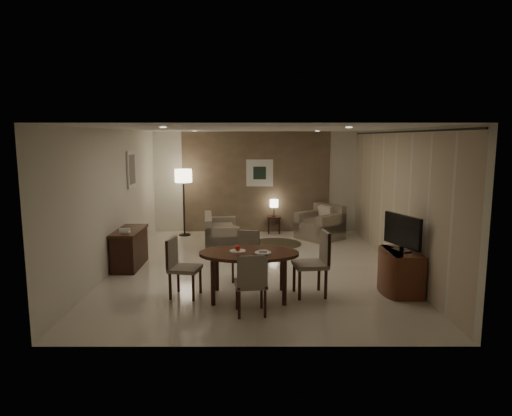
{
  "coord_description": "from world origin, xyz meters",
  "views": [
    {
      "loc": [
        -0.01,
        -8.76,
        2.53
      ],
      "look_at": [
        0.0,
        0.2,
        1.15
      ],
      "focal_mm": 32.0,
      "sensor_mm": 36.0,
      "label": 1
    }
  ],
  "objects_px": {
    "console_desk": "(130,248)",
    "sofa": "(221,230)",
    "dining_table": "(249,275)",
    "tv_cabinet": "(402,272)",
    "chair_left": "(185,268)",
    "side_table": "(274,225)",
    "chair_right": "(310,264)",
    "chair_near": "(251,283)",
    "chair_far": "(245,257)",
    "floor_lamp": "(184,203)",
    "armchair": "(320,222)"
  },
  "relations": [
    {
      "from": "chair_far",
      "to": "armchair",
      "type": "height_order",
      "value": "chair_far"
    },
    {
      "from": "armchair",
      "to": "chair_near",
      "type": "bearing_deg",
      "value": -58.61
    },
    {
      "from": "chair_near",
      "to": "chair_right",
      "type": "relative_size",
      "value": 0.87
    },
    {
      "from": "console_desk",
      "to": "tv_cabinet",
      "type": "bearing_deg",
      "value": -17.05
    },
    {
      "from": "console_desk",
      "to": "chair_near",
      "type": "bearing_deg",
      "value": -45.19
    },
    {
      "from": "console_desk",
      "to": "tv_cabinet",
      "type": "height_order",
      "value": "console_desk"
    },
    {
      "from": "floor_lamp",
      "to": "sofa",
      "type": "bearing_deg",
      "value": -46.76
    },
    {
      "from": "chair_near",
      "to": "side_table",
      "type": "distance_m",
      "value": 5.71
    },
    {
      "from": "tv_cabinet",
      "to": "side_table",
      "type": "bearing_deg",
      "value": 111.98
    },
    {
      "from": "chair_right",
      "to": "sofa",
      "type": "xyz_separation_m",
      "value": [
        -1.69,
        3.49,
        -0.17
      ]
    },
    {
      "from": "tv_cabinet",
      "to": "side_table",
      "type": "relative_size",
      "value": 1.98
    },
    {
      "from": "sofa",
      "to": "side_table",
      "type": "height_order",
      "value": "sofa"
    },
    {
      "from": "sofa",
      "to": "armchair",
      "type": "relative_size",
      "value": 1.61
    },
    {
      "from": "floor_lamp",
      "to": "chair_left",
      "type": "bearing_deg",
      "value": -81.02
    },
    {
      "from": "dining_table",
      "to": "sofa",
      "type": "bearing_deg",
      "value": 101.23
    },
    {
      "from": "chair_left",
      "to": "floor_lamp",
      "type": "relative_size",
      "value": 0.55
    },
    {
      "from": "sofa",
      "to": "armchair",
      "type": "distance_m",
      "value": 2.54
    },
    {
      "from": "tv_cabinet",
      "to": "floor_lamp",
      "type": "xyz_separation_m",
      "value": [
        -4.27,
        4.46,
        0.52
      ]
    },
    {
      "from": "dining_table",
      "to": "sofa",
      "type": "distance_m",
      "value": 3.67
    },
    {
      "from": "side_table",
      "to": "floor_lamp",
      "type": "relative_size",
      "value": 0.26
    },
    {
      "from": "dining_table",
      "to": "chair_left",
      "type": "distance_m",
      "value": 1.03
    },
    {
      "from": "side_table",
      "to": "armchair",
      "type": "bearing_deg",
      "value": -32.06
    },
    {
      "from": "chair_far",
      "to": "chair_left",
      "type": "bearing_deg",
      "value": -123.55
    },
    {
      "from": "dining_table",
      "to": "console_desk",
      "type": "bearing_deg",
      "value": 143.66
    },
    {
      "from": "chair_left",
      "to": "side_table",
      "type": "xyz_separation_m",
      "value": [
        1.62,
        4.95,
        -0.25
      ]
    },
    {
      "from": "console_desk",
      "to": "sofa",
      "type": "relative_size",
      "value": 0.78
    },
    {
      "from": "dining_table",
      "to": "tv_cabinet",
      "type": "bearing_deg",
      "value": 5.67
    },
    {
      "from": "tv_cabinet",
      "to": "sofa",
      "type": "height_order",
      "value": "sofa"
    },
    {
      "from": "dining_table",
      "to": "chair_right",
      "type": "bearing_deg",
      "value": 6.33
    },
    {
      "from": "chair_far",
      "to": "dining_table",
      "type": "bearing_deg",
      "value": -69.1
    },
    {
      "from": "tv_cabinet",
      "to": "chair_right",
      "type": "bearing_deg",
      "value": -174.75
    },
    {
      "from": "tv_cabinet",
      "to": "chair_far",
      "type": "height_order",
      "value": "chair_far"
    },
    {
      "from": "chair_near",
      "to": "chair_left",
      "type": "distance_m",
      "value": 1.28
    },
    {
      "from": "tv_cabinet",
      "to": "chair_right",
      "type": "xyz_separation_m",
      "value": [
        -1.53,
        -0.14,
        0.18
      ]
    },
    {
      "from": "tv_cabinet",
      "to": "chair_left",
      "type": "relative_size",
      "value": 0.95
    },
    {
      "from": "chair_right",
      "to": "side_table",
      "type": "height_order",
      "value": "chair_right"
    },
    {
      "from": "dining_table",
      "to": "chair_far",
      "type": "bearing_deg",
      "value": 95.28
    },
    {
      "from": "chair_left",
      "to": "console_desk",
      "type": "bearing_deg",
      "value": 48.62
    },
    {
      "from": "sofa",
      "to": "chair_far",
      "type": "bearing_deg",
      "value": -173.25
    },
    {
      "from": "chair_left",
      "to": "floor_lamp",
      "type": "height_order",
      "value": "floor_lamp"
    },
    {
      "from": "console_desk",
      "to": "chair_left",
      "type": "height_order",
      "value": "chair_left"
    },
    {
      "from": "chair_near",
      "to": "sofa",
      "type": "relative_size",
      "value": 0.6
    },
    {
      "from": "dining_table",
      "to": "sofa",
      "type": "xyz_separation_m",
      "value": [
        -0.71,
        3.6,
        -0.01
      ]
    },
    {
      "from": "dining_table",
      "to": "side_table",
      "type": "relative_size",
      "value": 3.47
    },
    {
      "from": "dining_table",
      "to": "chair_far",
      "type": "xyz_separation_m",
      "value": [
        -0.08,
        0.86,
        0.07
      ]
    },
    {
      "from": "chair_far",
      "to": "armchair",
      "type": "bearing_deg",
      "value": 77.85
    },
    {
      "from": "console_desk",
      "to": "chair_right",
      "type": "xyz_separation_m",
      "value": [
        3.36,
        -1.64,
        0.15
      ]
    },
    {
      "from": "tv_cabinet",
      "to": "side_table",
      "type": "distance_m",
      "value": 5.12
    },
    {
      "from": "chair_far",
      "to": "side_table",
      "type": "xyz_separation_m",
      "value": [
        0.67,
        4.14,
        -0.21
      ]
    },
    {
      "from": "chair_right",
      "to": "floor_lamp",
      "type": "distance_m",
      "value": 5.36
    }
  ]
}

